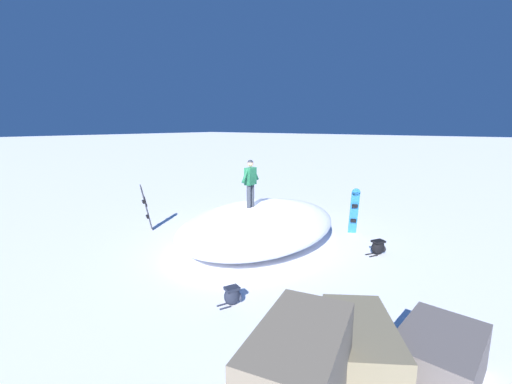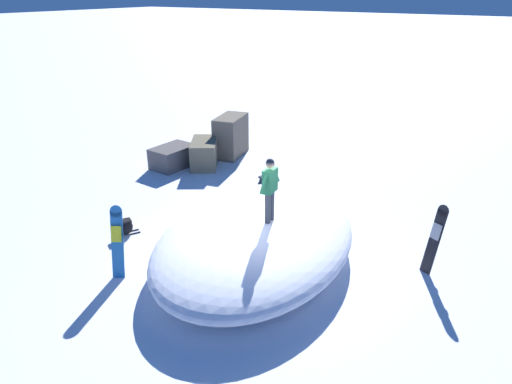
# 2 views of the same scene
# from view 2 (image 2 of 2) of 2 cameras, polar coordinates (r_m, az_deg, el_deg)

# --- Properties ---
(ground) EXTENTS (240.00, 240.00, 0.00)m
(ground) POSITION_cam_2_polar(r_m,az_deg,el_deg) (11.25, -0.14, -9.30)
(ground) COLOR white
(snow_mound) EXTENTS (5.62, 7.38, 1.06)m
(snow_mound) POSITION_cam_2_polar(r_m,az_deg,el_deg) (11.38, 0.11, -5.72)
(snow_mound) COLOR white
(snow_mound) RESTS_ON ground
(snowboarder_standing) EXTENTS (0.26, 0.97, 1.58)m
(snowboarder_standing) POSITION_cam_2_polar(r_m,az_deg,el_deg) (10.65, 1.73, 0.85)
(snowboarder_standing) COLOR #333842
(snowboarder_standing) RESTS_ON snow_mound
(snowboard_primary_upright) EXTENTS (0.47, 0.53, 1.68)m
(snowboard_primary_upright) POSITION_cam_2_polar(r_m,az_deg,el_deg) (11.07, -16.87, -5.78)
(snowboard_primary_upright) COLOR #2672BF
(snowboard_primary_upright) RESTS_ON ground
(snowboard_secondary_upright) EXTENTS (0.40, 0.43, 1.70)m
(snowboard_secondary_upright) POSITION_cam_2_polar(r_m,az_deg,el_deg) (11.45, 21.38, -5.37)
(snowboard_secondary_upright) COLOR black
(snowboard_secondary_upright) RESTS_ON ground
(backpack_near) EXTENTS (0.51, 0.65, 0.44)m
(backpack_near) POSITION_cam_2_polar(r_m,az_deg,el_deg) (13.01, -16.03, -4.22)
(backpack_near) COLOR black
(backpack_near) RESTS_ON ground
(backpack_far) EXTENTS (0.40, 0.57, 0.41)m
(backpack_far) POSITION_cam_2_polar(r_m,az_deg,el_deg) (15.44, 0.95, 1.29)
(backpack_far) COLOR #1E2333
(backpack_far) RESTS_ON ground
(rock_outcrop) EXTENTS (2.34, 3.98, 1.59)m
(rock_outcrop) POSITION_cam_2_polar(r_m,az_deg,el_deg) (17.83, -5.85, 5.72)
(rock_outcrop) COLOR #5C5554
(rock_outcrop) RESTS_ON ground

